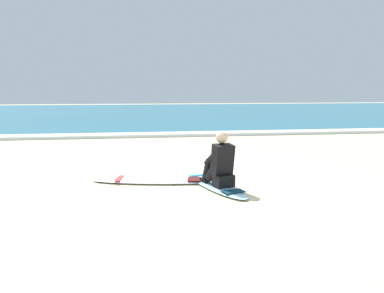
% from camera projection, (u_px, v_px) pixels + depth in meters
% --- Properties ---
extents(ground_plane, '(80.00, 80.00, 0.00)m').
position_uv_depth(ground_plane, '(191.00, 187.00, 7.14)').
color(ground_plane, beige).
extents(sea, '(80.00, 28.00, 0.10)m').
position_uv_depth(sea, '(143.00, 113.00, 28.16)').
color(sea, teal).
rests_on(sea, ground).
extents(breaking_foam, '(80.00, 0.90, 0.11)m').
position_uv_depth(breaking_foam, '(158.00, 135.00, 14.78)').
color(breaking_foam, white).
rests_on(breaking_foam, ground).
extents(surfboard_main, '(1.01, 2.30, 0.08)m').
position_uv_depth(surfboard_main, '(214.00, 184.00, 7.22)').
color(surfboard_main, '#9ED1E5').
rests_on(surfboard_main, ground).
extents(surfer_seated, '(0.52, 0.76, 0.95)m').
position_uv_depth(surfer_seated, '(220.00, 164.00, 6.95)').
color(surfer_seated, black).
rests_on(surfer_seated, surfboard_main).
extents(surfboard_spare_near, '(2.40, 0.99, 0.08)m').
position_uv_depth(surfboard_spare_near, '(154.00, 181.00, 7.49)').
color(surfboard_spare_near, silver).
rests_on(surfboard_spare_near, ground).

